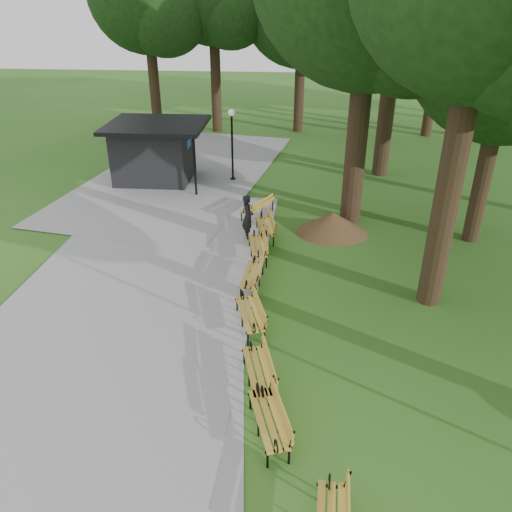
# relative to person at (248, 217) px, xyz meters

# --- Properties ---
(ground) EXTENTS (100.00, 100.00, 0.00)m
(ground) POSITION_rel_person_xyz_m (0.73, -6.77, -0.87)
(ground) COLOR #295B1A
(ground) RESTS_ON ground
(path) EXTENTS (12.00, 38.00, 0.06)m
(path) POSITION_rel_person_xyz_m (-3.27, -3.77, -0.84)
(path) COLOR gray
(path) RESTS_ON ground
(person) EXTENTS (0.58, 0.73, 1.73)m
(person) POSITION_rel_person_xyz_m (0.00, 0.00, 0.00)
(person) COLOR black
(person) RESTS_ON ground
(kiosk) EXTENTS (4.57, 3.98, 2.85)m
(kiosk) POSITION_rel_person_xyz_m (-5.17, 6.23, 0.56)
(kiosk) COLOR black
(kiosk) RESTS_ON ground
(lamp_post) EXTENTS (0.32, 0.32, 3.45)m
(lamp_post) POSITION_rel_person_xyz_m (-1.39, 6.50, 1.59)
(lamp_post) COLOR black
(lamp_post) RESTS_ON ground
(dirt_mound) EXTENTS (2.34, 2.34, 0.86)m
(dirt_mound) POSITION_rel_person_xyz_m (3.20, 0.72, -0.44)
(dirt_mound) COLOR #47301C
(dirt_mound) RESTS_ON ground
(bench_1) EXTENTS (1.18, 2.00, 0.88)m
(bench_1) POSITION_rel_person_xyz_m (1.38, -9.56, -0.43)
(bench_1) COLOR #B98E2A
(bench_1) RESTS_ON ground
(bench_2) EXTENTS (1.09, 2.00, 0.88)m
(bench_2) POSITION_rel_person_xyz_m (1.05, -8.06, -0.43)
(bench_2) COLOR #B98E2A
(bench_2) RESTS_ON ground
(bench_3) EXTENTS (1.16, 2.00, 0.88)m
(bench_3) POSITION_rel_person_xyz_m (0.63, -5.71, -0.43)
(bench_3) COLOR #B98E2A
(bench_3) RESTS_ON ground
(bench_4) EXTENTS (0.77, 1.94, 0.88)m
(bench_4) POSITION_rel_person_xyz_m (0.49, -3.52, -0.43)
(bench_4) COLOR #B98E2A
(bench_4) RESTS_ON ground
(bench_5) EXTENTS (0.96, 1.98, 0.88)m
(bench_5) POSITION_rel_person_xyz_m (0.49, -1.50, -0.43)
(bench_5) COLOR #B98E2A
(bench_5) RESTS_ON ground
(bench_6) EXTENTS (0.98, 1.99, 0.88)m
(bench_6) POSITION_rel_person_xyz_m (0.64, 0.12, -0.43)
(bench_6) COLOR #B98E2A
(bench_6) RESTS_ON ground
(bench_7) EXTENTS (1.48, 1.97, 0.88)m
(bench_7) POSITION_rel_person_xyz_m (0.19, 2.08, -0.43)
(bench_7) COLOR #B98E2A
(bench_7) RESTS_ON ground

